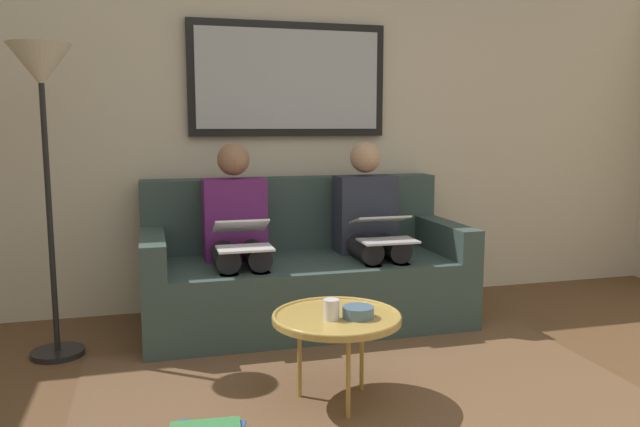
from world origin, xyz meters
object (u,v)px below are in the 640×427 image
object	(u,v)px
framed_mirror	(289,80)
laptop_silver	(384,229)
coffee_table	(337,318)
standing_lamp	(42,101)
couch	(303,272)
person_right	(237,231)
bowl	(358,312)
cup	(331,309)
laptop_white	(242,236)
person_left	(370,225)

from	to	relation	value
framed_mirror	laptop_silver	distance (m)	1.24
framed_mirror	coffee_table	world-z (taller)	framed_mirror
standing_lamp	couch	bearing A→B (deg)	-169.52
couch	framed_mirror	distance (m)	1.30
coffee_table	person_right	size ratio (longest dim) A/B	0.51
framed_mirror	bowl	distance (m)	2.00
laptop_silver	couch	bearing A→B (deg)	-36.23
couch	cup	world-z (taller)	couch
cup	standing_lamp	bearing A→B (deg)	-38.29
coffee_table	laptop_white	distance (m)	0.99
person_left	laptop_white	distance (m)	0.89
couch	coffee_table	bearing A→B (deg)	83.39
person_left	standing_lamp	world-z (taller)	standing_lamp
couch	laptop_silver	bearing A→B (deg)	143.77
cup	person_right	world-z (taller)	person_right
laptop_white	standing_lamp	size ratio (longest dim) A/B	0.21
person_left	standing_lamp	xyz separation A→B (m)	(1.87, 0.20, 0.76)
framed_mirror	coffee_table	size ratio (longest dim) A/B	2.31
couch	standing_lamp	bearing A→B (deg)	10.48
couch	laptop_silver	world-z (taller)	couch
laptop_white	cup	bearing A→B (deg)	104.42
cup	person_right	size ratio (longest dim) A/B	0.08
couch	person_right	bearing A→B (deg)	9.09
standing_lamp	person_right	bearing A→B (deg)	-168.94
person_left	laptop_white	size ratio (longest dim) A/B	3.21
couch	framed_mirror	world-z (taller)	framed_mirror
couch	person_left	world-z (taller)	person_left
standing_lamp	person_left	bearing A→B (deg)	-173.93
bowl	person_left	distance (m)	1.31
couch	bowl	bearing A→B (deg)	87.35
framed_mirror	person_left	size ratio (longest dim) A/B	1.18
coffee_table	bowl	bearing A→B (deg)	146.60
bowl	cup	bearing A→B (deg)	-2.92
person_right	standing_lamp	bearing A→B (deg)	11.06
bowl	person_right	size ratio (longest dim) A/B	0.12
coffee_table	bowl	xyz separation A→B (m)	(-0.08, 0.05, 0.04)
person_left	laptop_white	xyz separation A→B (m)	(0.85, 0.24, 0.01)
framed_mirror	person_right	bearing A→B (deg)	46.92
couch	bowl	size ratio (longest dim) A/B	14.19
person_left	laptop_white	bearing A→B (deg)	15.40
framed_mirror	laptop_silver	xyz separation A→B (m)	(-0.43, 0.70, -0.92)
coffee_table	laptop_white	bearing A→B (deg)	-72.61
laptop_silver	laptop_white	size ratio (longest dim) A/B	0.97
coffee_table	person_right	distance (m)	1.20
couch	laptop_white	bearing A→B (deg)	35.41
framed_mirror	bowl	size ratio (longest dim) A/B	9.58
standing_lamp	coffee_table	bearing A→B (deg)	143.91
coffee_table	cup	bearing A→B (deg)	51.23
framed_mirror	cup	xyz separation A→B (m)	(0.18, 1.65, -1.10)
person_left	person_right	distance (m)	0.85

